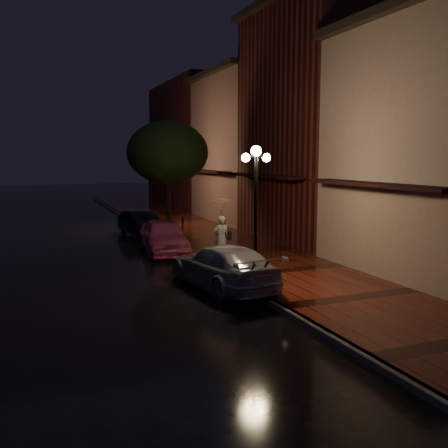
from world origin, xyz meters
name	(u,v)px	position (x,y,z in m)	size (l,w,h in m)	color
ground	(194,259)	(0.00, 0.00, 0.00)	(120.00, 120.00, 0.00)	black
sidewalk	(245,253)	(2.25, 0.00, 0.07)	(4.50, 60.00, 0.15)	#4A170D
curb	(194,257)	(0.00, 0.00, 0.07)	(0.25, 60.00, 0.15)	#595451
storefront_near	(447,153)	(7.00, -6.00, 4.25)	(5.00, 8.00, 8.50)	gray
storefront_mid	(318,128)	(7.00, 2.00, 5.50)	(5.00, 8.00, 11.00)	#511914
storefront_far	(249,151)	(7.00, 10.00, 4.50)	(5.00, 8.00, 9.00)	#8C5951
storefront_extra	(197,146)	(7.00, 20.00, 5.00)	(5.00, 12.00, 10.00)	#511914
streetlamp_near	(256,206)	(0.35, -5.00, 2.60)	(0.96, 0.36, 4.31)	black
streetlamp_far	(150,184)	(0.35, 9.00, 2.60)	(0.96, 0.36, 4.31)	black
street_tree	(168,154)	(0.61, 5.99, 4.24)	(4.16, 4.16, 5.80)	black
pink_car	(164,236)	(-0.81, 1.73, 0.74)	(1.75, 4.35, 1.48)	#DA5A85
navy_car	(142,224)	(-0.67, 6.67, 0.66)	(1.39, 4.00, 1.32)	black
silver_car	(223,267)	(-0.60, -4.62, 0.69)	(1.93, 4.76, 1.38)	#95949B
woman_with_umbrella	(221,219)	(0.60, -1.44, 1.78)	(1.02, 1.04, 2.46)	silver
parking_meter	(183,229)	(0.15, 2.07, 0.95)	(0.14, 0.11, 1.32)	black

